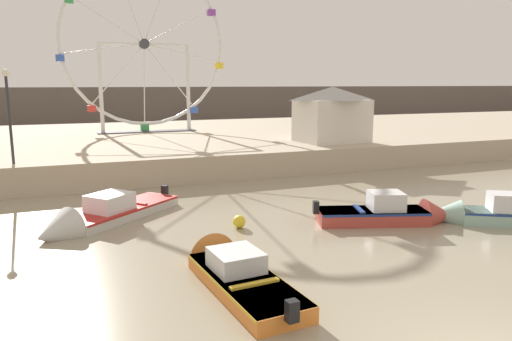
# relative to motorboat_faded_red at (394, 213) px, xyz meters

# --- Properties ---
(quay_promenade) EXTENTS (110.00, 23.10, 1.33)m
(quay_promenade) POSITION_rel_motorboat_faded_red_xyz_m (-4.01, 20.48, 0.32)
(quay_promenade) COLOR #B7A88E
(quay_promenade) RESTS_ON ground_plane
(distant_town_skyline) EXTENTS (140.00, 3.00, 4.40)m
(distant_town_skyline) POSITION_rel_motorboat_faded_red_xyz_m (-4.01, 47.77, 1.86)
(distant_town_skyline) COLOR #564C47
(distant_town_skyline) RESTS_ON ground_plane
(motorboat_faded_red) EXTENTS (4.99, 2.72, 1.48)m
(motorboat_faded_red) POSITION_rel_motorboat_faded_red_xyz_m (0.00, 0.00, 0.00)
(motorboat_faded_red) COLOR #B24238
(motorboat_faded_red) RESTS_ON ground_plane
(motorboat_pale_grey) EXTENTS (5.55, 5.00, 1.51)m
(motorboat_pale_grey) POSITION_rel_motorboat_faded_red_xyz_m (-9.77, 3.58, -0.07)
(motorboat_pale_grey) COLOR silver
(motorboat_pale_grey) RESTS_ON ground_plane
(motorboat_seafoam) EXTENTS (5.15, 3.70, 1.40)m
(motorboat_seafoam) POSITION_rel_motorboat_faded_red_xyz_m (3.32, -1.44, -0.00)
(motorboat_seafoam) COLOR #93BCAD
(motorboat_seafoam) RESTS_ON ground_plane
(motorboat_orange_hull) EXTENTS (1.81, 5.46, 1.34)m
(motorboat_orange_hull) POSITION_rel_motorboat_faded_red_xyz_m (-6.98, -2.42, -0.08)
(motorboat_orange_hull) COLOR orange
(motorboat_orange_hull) RESTS_ON ground_plane
(ferris_wheel_white_frame) EXTENTS (11.72, 1.20, 12.05)m
(ferris_wheel_white_frame) POSITION_rel_motorboat_faded_red_xyz_m (-5.00, 22.18, 7.04)
(ferris_wheel_white_frame) COLOR silver
(ferris_wheel_white_frame) RESTS_ON quay_promenade
(carnival_booth_white_ticket) EXTENTS (4.49, 3.54, 3.32)m
(carnival_booth_white_ticket) POSITION_rel_motorboat_faded_red_xyz_m (4.50, 12.06, 2.72)
(carnival_booth_white_ticket) COLOR silver
(carnival_booth_white_ticket) RESTS_ON quay_promenade
(promenade_lamp_near) EXTENTS (0.32, 0.32, 4.12)m
(promenade_lamp_near) POSITION_rel_motorboat_faded_red_xyz_m (-12.81, 10.08, 3.66)
(promenade_lamp_near) COLOR #2D2D33
(promenade_lamp_near) RESTS_ON quay_promenade
(mooring_buoy_orange) EXTENTS (0.44, 0.44, 0.44)m
(mooring_buoy_orange) POSITION_rel_motorboat_faded_red_xyz_m (-5.30, 1.42, -0.12)
(mooring_buoy_orange) COLOR yellow
(mooring_buoy_orange) RESTS_ON ground_plane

